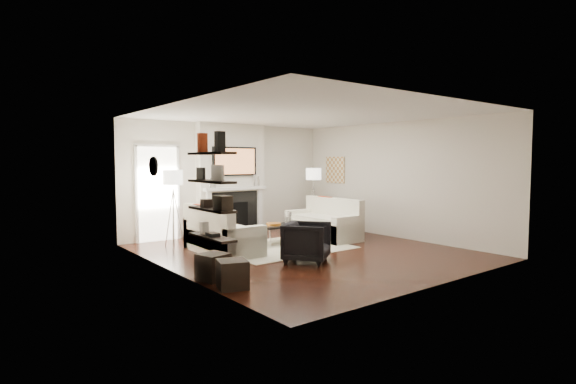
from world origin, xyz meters
TOP-DOWN VIEW (x-y plane):
  - room_envelope at (0.00, 0.00)m, footprint 6.00×6.00m
  - chimney_breast at (0.00, 2.88)m, footprint 1.80×0.25m
  - fireplace_surround at (0.00, 2.74)m, footprint 1.30×0.02m
  - firebox at (0.00, 2.73)m, footprint 0.75×0.02m
  - mantel_pilaster_l at (-0.72, 2.71)m, footprint 0.12×0.08m
  - mantel_pilaster_r at (0.72, 2.71)m, footprint 0.12×0.08m
  - mantel_shelf at (0.00, 2.69)m, footprint 1.70×0.18m
  - tv_body at (0.00, 2.71)m, footprint 1.20×0.06m
  - tv_screen at (0.00, 2.68)m, footprint 1.10×0.00m
  - candlestick_l_tall at (-0.55, 2.70)m, footprint 0.04×0.04m
  - candlestick_l_short at (-0.68, 2.70)m, footprint 0.04×0.04m
  - candlestick_r_tall at (0.55, 2.70)m, footprint 0.04×0.04m
  - candlestick_r_short at (0.68, 2.70)m, footprint 0.04×0.04m
  - hallway_panel at (-1.85, 2.98)m, footprint 0.90×0.02m
  - door_trim_l at (-2.33, 2.96)m, footprint 0.06×0.06m
  - door_trim_r at (-1.37, 2.96)m, footprint 0.06×0.06m
  - door_trim_top at (-1.85, 2.96)m, footprint 1.02×0.06m
  - rug at (-0.15, 0.61)m, footprint 2.60×2.00m
  - loveseat_left_base at (-1.34, 0.95)m, footprint 0.85×1.80m
  - loveseat_left_back at (-1.68, 0.95)m, footprint 0.18×1.80m
  - loveseat_left_arm_n at (-1.34, 0.14)m, footprint 0.85×0.18m
  - loveseat_left_arm_s at (-1.34, 1.76)m, footprint 0.85×0.18m
  - loveseat_left_cushion at (-1.29, 0.95)m, footprint 0.63×1.44m
  - pillow_left_orange at (-1.68, 1.25)m, footprint 0.10×0.42m
  - pillow_left_charcoal at (-1.68, 0.65)m, footprint 0.10×0.40m
  - loveseat_right_base at (1.27, 0.92)m, footprint 0.85×1.80m
  - loveseat_right_back at (1.61, 0.92)m, footprint 0.18×1.80m
  - loveseat_right_arm_n at (1.27, 0.11)m, footprint 0.85×0.18m
  - loveseat_right_arm_s at (1.27, 1.73)m, footprint 0.85×0.18m
  - loveseat_right_cushion at (1.22, 0.92)m, footprint 0.63×1.44m
  - pillow_right_orange at (1.61, 1.22)m, footprint 0.10×0.42m
  - pillow_right_charcoal at (1.61, 0.62)m, footprint 0.10×0.40m
  - coffee_table at (0.15, 0.98)m, footprint 1.10×0.55m
  - coffee_leg_nw at (-0.35, 0.76)m, footprint 0.02×0.02m
  - coffee_leg_ne at (0.65, 0.76)m, footprint 0.02×0.02m
  - coffee_leg_sw at (-0.35, 1.20)m, footprint 0.02×0.02m
  - coffee_leg_se at (0.65, 1.20)m, footprint 0.02×0.02m
  - hurricane_glass at (0.30, 0.98)m, footprint 0.14×0.14m
  - hurricane_candle at (0.30, 0.98)m, footprint 0.11×0.11m
  - copper_bowl at (-0.10, 0.98)m, footprint 0.32×0.32m
  - armchair at (-0.56, -0.68)m, footprint 1.03×1.02m
  - lamp_left_post at (-1.85, 2.12)m, footprint 0.02×0.02m
  - lamp_left_shade at (-1.85, 2.12)m, footprint 0.40×0.40m
  - lamp_left_leg_a at (-1.74, 2.12)m, footprint 0.25×0.02m
  - lamp_left_leg_b at (-1.91, 2.22)m, footprint 0.14×0.22m
  - lamp_left_leg_c at (-1.91, 2.03)m, footprint 0.14×0.22m
  - lamp_right_post at (2.05, 2.15)m, footprint 0.02×0.02m
  - lamp_right_shade at (2.05, 2.15)m, footprint 0.40×0.40m
  - lamp_right_leg_a at (2.16, 2.15)m, footprint 0.25×0.02m
  - lamp_right_leg_b at (2.00, 2.25)m, footprint 0.14×0.22m
  - lamp_right_leg_c at (1.99, 2.06)m, footprint 0.14×0.22m
  - console_top at (2.57, 1.85)m, footprint 0.35×1.20m
  - console_leg_n at (2.57, 1.30)m, footprint 0.30×0.04m
  - console_leg_s at (2.57, 2.40)m, footprint 0.30×0.04m
  - wall_art at (2.73, 2.05)m, footprint 0.03×0.70m
  - shelf_bottom at (-2.62, -1.00)m, footprint 0.25×1.00m
  - shelf_lower at (-2.62, -1.00)m, footprint 0.25×1.00m
  - shelf_upper at (-2.62, -1.00)m, footprint 0.25×1.00m
  - shelf_top at (-2.62, -1.00)m, footprint 0.25×1.00m
  - decor_magfile_a at (-2.62, -1.26)m, footprint 0.12×0.10m
  - decor_magfile_b at (-2.62, -0.74)m, footprint 0.12×0.10m
  - decor_frame_a at (-2.62, -1.19)m, footprint 0.04×0.30m
  - decor_frame_b at (-2.62, -0.68)m, footprint 0.04×0.22m
  - decor_wine_rack at (-2.62, -1.33)m, footprint 0.18×0.25m
  - decor_box_small at (-2.62, -0.85)m, footprint 0.15×0.12m
  - decor_books at (-2.62, -1.03)m, footprint 0.14×0.20m
  - decor_box_tall at (-2.62, -0.77)m, footprint 0.10×0.10m
  - clock_rim at (-2.73, 0.90)m, footprint 0.04×0.34m
  - clock_face at (-2.71, 0.90)m, footprint 0.01×0.29m
  - ottoman_near at (-2.47, -0.74)m, footprint 0.48×0.48m
  - ottoman_far at (-2.47, -1.31)m, footprint 0.50×0.50m

SIDE VIEW (x-z plane):
  - rug at x=-0.15m, z-range 0.00..0.01m
  - coffee_leg_nw at x=-0.35m, z-range 0.00..0.38m
  - coffee_leg_ne at x=0.65m, z-range 0.00..0.38m
  - coffee_leg_sw at x=-0.35m, z-range 0.00..0.38m
  - coffee_leg_se at x=0.65m, z-range 0.00..0.38m
  - ottoman_near at x=-2.47m, z-range 0.00..0.40m
  - ottoman_far at x=-2.47m, z-range 0.00..0.40m
  - loveseat_left_base at x=-1.34m, z-range 0.00..0.42m
  - loveseat_right_base at x=1.27m, z-range 0.00..0.42m
  - loveseat_left_arm_n at x=-1.34m, z-range 0.00..0.60m
  - loveseat_left_arm_s at x=-1.34m, z-range 0.00..0.60m
  - loveseat_right_arm_n at x=1.27m, z-range 0.00..0.60m
  - loveseat_right_arm_s at x=1.27m, z-range 0.00..0.60m
  - console_leg_n at x=2.57m, z-range 0.00..0.71m
  - console_leg_s at x=2.57m, z-range 0.00..0.71m
  - armchair at x=-0.56m, z-range 0.00..0.78m
  - coffee_table at x=0.15m, z-range 0.38..0.42m
  - copper_bowl at x=-0.10m, z-range 0.42..0.47m
  - firebox at x=0.00m, z-range 0.12..0.78m
  - loveseat_left_cushion at x=-1.29m, z-range 0.42..0.52m
  - loveseat_right_cushion at x=1.22m, z-range 0.42..0.52m
  - hurricane_candle at x=0.30m, z-range 0.41..0.58m
  - fireplace_surround at x=0.00m, z-range 0.00..1.04m
  - loveseat_left_back at x=-1.68m, z-range 0.13..0.93m
  - loveseat_right_back at x=1.61m, z-range 0.13..0.93m
  - mantel_pilaster_l at x=-0.72m, z-range 0.00..1.10m
  - mantel_pilaster_r at x=0.72m, z-range 0.00..1.10m
  - hurricane_glass at x=0.30m, z-range 0.44..0.68m
  - lamp_left_leg_a at x=-1.74m, z-range -0.02..1.22m
  - lamp_left_leg_b at x=-1.91m, z-range -0.02..1.22m
  - lamp_left_leg_c at x=-1.91m, z-range -0.02..1.22m
  - lamp_right_leg_a at x=2.16m, z-range -0.02..1.22m
  - lamp_right_leg_b at x=2.00m, z-range -0.02..1.22m
  - lamp_right_leg_c at x=1.99m, z-range -0.02..1.22m
  - lamp_left_post at x=-1.85m, z-range 0.00..1.20m
  - lamp_right_post at x=2.05m, z-range 0.00..1.20m
  - shelf_bottom at x=-2.62m, z-range 0.68..0.72m
  - pillow_left_charcoal at x=-1.68m, z-range 0.52..0.92m
  - pillow_right_charcoal at x=1.61m, z-range 0.52..0.92m
  - pillow_left_orange at x=-1.68m, z-range 0.52..0.94m
  - pillow_right_orange at x=1.61m, z-range 0.52..0.94m
  - console_top at x=2.57m, z-range 0.71..0.75m
  - decor_books at x=-2.62m, z-range 0.72..0.77m
  - decor_box_tall at x=-2.62m, z-range 0.72..0.90m
  - door_trim_l at x=-2.33m, z-range -0.03..2.13m
  - door_trim_r at x=-1.37m, z-range -0.03..2.13m
  - hallway_panel at x=-1.85m, z-range 0.00..2.10m
  - shelf_lower at x=-2.62m, z-range 1.08..1.12m
  - mantel_shelf at x=0.00m, z-range 1.09..1.16m
  - decor_box_small at x=-2.62m, z-range 1.12..1.24m
  - decor_wine_rack at x=-2.62m, z-range 1.12..1.32m
  - candlestick_l_short at x=-0.68m, z-range 1.15..1.40m
  - candlestick_r_short at x=0.68m, z-range 1.15..1.40m
  - candlestick_l_tall at x=-0.55m, z-range 1.16..1.45m
  - candlestick_r_tall at x=0.55m, z-range 1.16..1.45m
  - room_envelope at x=0.00m, z-range -1.65..4.35m
  - chimney_breast at x=0.00m, z-range 0.00..2.70m
  - lamp_left_shade at x=-1.85m, z-range 1.30..1.60m
  - lamp_right_shade at x=2.05m, z-range 1.30..1.60m
  - shelf_upper at x=-2.62m, z-range 1.48..1.52m
  - wall_art at x=2.73m, z-range 1.20..1.90m
  - decor_frame_b at x=-2.62m, z-range 1.52..1.70m
  - decor_frame_a at x=-2.62m, z-range 1.52..1.74m
  - clock_rim at x=-2.73m, z-range 1.53..1.87m
  - clock_face at x=-2.71m, z-range 1.55..1.84m
  - tv_screen at x=0.00m, z-range 1.47..2.09m
  - tv_body at x=0.00m, z-range 1.43..2.13m
  - shelf_top at x=-2.62m, z-range 1.88..1.92m
  - decor_magfile_a at x=-2.62m, z-range 1.92..2.20m
  - decor_magfile_b at x=-2.62m, z-range 1.92..2.20m
  - door_trim_top at x=-1.85m, z-range 2.10..2.16m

